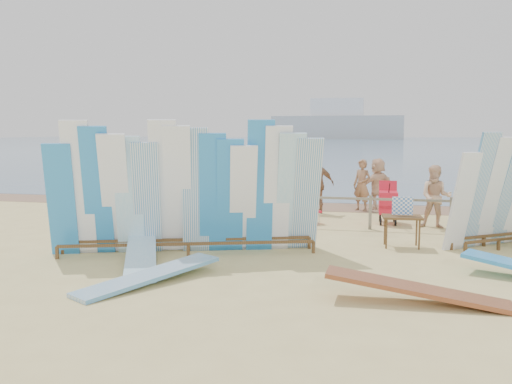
% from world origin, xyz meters
% --- Properties ---
extents(ground, '(160.00, 160.00, 0.00)m').
position_xyz_m(ground, '(0.00, 0.00, 0.00)').
color(ground, '#D4C27A').
rests_on(ground, ground).
extents(ocean, '(320.00, 240.00, 0.02)m').
position_xyz_m(ocean, '(0.00, 128.00, 0.00)').
color(ocean, slate).
rests_on(ocean, ground).
extents(wet_sand_strip, '(40.00, 2.60, 0.01)m').
position_xyz_m(wet_sand_strip, '(0.00, 7.20, 0.00)').
color(wet_sand_strip, '#86634B').
rests_on(wet_sand_strip, ground).
extents(distant_ship, '(45.00, 8.00, 14.00)m').
position_xyz_m(distant_ship, '(-12.00, 180.00, 5.31)').
color(distant_ship, '#999EA3').
rests_on(distant_ship, ocean).
extents(fence, '(12.08, 0.08, 0.90)m').
position_xyz_m(fence, '(0.00, 3.00, 0.63)').
color(fence, '#7B715D').
rests_on(fence, ground).
extents(main_surfboard_rack, '(5.52, 2.41, 2.78)m').
position_xyz_m(main_surfboard_rack, '(-1.67, -0.73, 1.25)').
color(main_surfboard_rack, brown).
rests_on(main_surfboard_rack, ground).
extents(side_surfboard_rack, '(2.15, 1.79, 2.54)m').
position_xyz_m(side_surfboard_rack, '(4.62, 1.22, 1.14)').
color(side_surfboard_rack, brown).
rests_on(side_surfboard_rack, ground).
extents(vendor_table, '(0.88, 0.65, 1.12)m').
position_xyz_m(vendor_table, '(2.71, 0.91, 0.37)').
color(vendor_table, brown).
rests_on(vendor_table, ground).
extents(flat_board_a, '(1.58, 2.69, 0.39)m').
position_xyz_m(flat_board_a, '(-2.22, -1.85, 0.00)').
color(flat_board_a, '#8CC4E1').
rests_on(flat_board_a, ground).
extents(flat_board_e, '(1.84, 2.62, 0.26)m').
position_xyz_m(flat_board_e, '(-1.55, -2.99, 0.00)').
color(flat_board_e, white).
rests_on(flat_board_e, ground).
extents(flat_board_c, '(2.70, 0.64, 0.43)m').
position_xyz_m(flat_board_c, '(2.77, -3.13, 0.00)').
color(flat_board_c, brown).
rests_on(flat_board_c, ground).
extents(beach_chair_left, '(0.58, 0.60, 0.84)m').
position_xyz_m(beach_chair_left, '(-0.74, 3.94, 0.25)').
color(beach_chair_left, red).
rests_on(beach_chair_left, ground).
extents(beach_chair_right, '(0.85, 0.86, 0.96)m').
position_xyz_m(beach_chair_right, '(0.28, 3.56, 0.28)').
color(beach_chair_right, red).
rests_on(beach_chair_right, ground).
extents(stroller, '(0.61, 0.86, 1.17)m').
position_xyz_m(stroller, '(2.46, 4.02, 0.47)').
color(stroller, red).
rests_on(stroller, ground).
extents(beachgoer_8, '(0.86, 0.52, 1.66)m').
position_xyz_m(beachgoer_8, '(3.67, 3.60, 0.83)').
color(beachgoer_8, beige).
rests_on(beachgoer_8, ground).
extents(beachgoer_5, '(1.38, 1.53, 1.68)m').
position_xyz_m(beachgoer_5, '(2.17, 6.84, 0.84)').
color(beachgoer_5, beige).
rests_on(beachgoer_5, ground).
extents(beachgoer_2, '(0.87, 1.00, 1.87)m').
position_xyz_m(beachgoer_2, '(-2.29, 5.08, 0.93)').
color(beachgoer_2, beige).
rests_on(beachgoer_2, ground).
extents(beachgoer_4, '(1.16, 0.85, 1.82)m').
position_xyz_m(beachgoer_4, '(0.34, 5.49, 0.91)').
color(beachgoer_4, '#8C6042').
rests_on(beachgoer_4, ground).
extents(beachgoer_0, '(0.74, 0.97, 1.80)m').
position_xyz_m(beachgoer_0, '(-5.64, 4.62, 0.90)').
color(beachgoer_0, tan).
rests_on(beachgoer_0, ground).
extents(beachgoer_extra_1, '(1.14, 0.58, 1.88)m').
position_xyz_m(beachgoer_extra_1, '(-6.13, 6.88, 0.94)').
color(beachgoer_extra_1, '#8C6042').
rests_on(beachgoer_extra_1, ground).
extents(beachgoer_1, '(0.73, 0.68, 1.78)m').
position_xyz_m(beachgoer_1, '(-2.34, 4.65, 0.89)').
color(beachgoer_1, '#8C6042').
rests_on(beachgoer_1, ground).
extents(beachgoer_7, '(0.69, 0.59, 1.66)m').
position_xyz_m(beachgoer_7, '(1.68, 6.35, 0.83)').
color(beachgoer_7, '#8C6042').
rests_on(beachgoer_7, ground).
extents(beachgoer_11, '(1.75, 1.38, 1.85)m').
position_xyz_m(beachgoer_11, '(-4.31, 6.30, 0.93)').
color(beachgoer_11, beige).
rests_on(beachgoer_11, ground).
extents(beachgoer_3, '(1.17, 0.74, 1.68)m').
position_xyz_m(beachgoer_3, '(-3.14, 6.18, 0.84)').
color(beachgoer_3, tan).
rests_on(beachgoer_3, ground).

